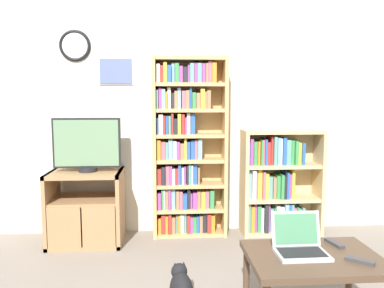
{
  "coord_description": "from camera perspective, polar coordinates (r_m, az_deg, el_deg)",
  "views": [
    {
      "loc": [
        -0.14,
        -1.87,
        1.39
      ],
      "look_at": [
        0.07,
        1.15,
        1.05
      ],
      "focal_mm": 35.0,
      "sensor_mm": 36.0,
      "label": 1
    }
  ],
  "objects": [
    {
      "name": "wall_back",
      "position": [
        3.99,
        -2.18,
        5.21
      ],
      "size": [
        5.88,
        0.09,
        2.6
      ],
      "color": "beige",
      "rests_on": "ground_plane"
    },
    {
      "name": "remote_near_laptop",
      "position": [
        2.73,
        20.88,
        -13.93
      ],
      "size": [
        0.08,
        0.17,
        0.02
      ],
      "rotation": [
        0.0,
        0.0,
        0.22
      ],
      "color": "#38383A",
      "rests_on": "coffee_table"
    },
    {
      "name": "tv_stand",
      "position": [
        3.88,
        -15.81,
        -9.24
      ],
      "size": [
        0.71,
        0.52,
        0.71
      ],
      "color": "#9E754C",
      "rests_on": "ground_plane"
    },
    {
      "name": "television",
      "position": [
        3.76,
        -15.7,
        -0.11
      ],
      "size": [
        0.65,
        0.18,
        0.52
      ],
      "color": "black",
      "rests_on": "tv_stand"
    },
    {
      "name": "bookshelf_tall",
      "position": [
        3.86,
        -0.93,
        -0.76
      ],
      "size": [
        0.76,
        0.26,
        1.84
      ],
      "color": "tan",
      "rests_on": "ground_plane"
    },
    {
      "name": "bookshelf_short",
      "position": [
        4.07,
        12.67,
        -5.97
      ],
      "size": [
        0.83,
        0.3,
        1.1
      ],
      "color": "tan",
      "rests_on": "ground_plane"
    },
    {
      "name": "coffee_table",
      "position": [
        2.54,
        18.05,
        -16.91
      ],
      "size": [
        0.81,
        0.58,
        0.45
      ],
      "color": "#4C3828",
      "rests_on": "ground_plane"
    },
    {
      "name": "laptop",
      "position": [
        2.51,
        16.01,
        -14.33
      ],
      "size": [
        0.32,
        0.26,
        0.24
      ],
      "rotation": [
        0.0,
        0.0,
        0.01
      ],
      "color": "#B7BABC",
      "rests_on": "coffee_table"
    },
    {
      "name": "remote_far_from_laptop",
      "position": [
        2.51,
        24.2,
        -15.91
      ],
      "size": [
        0.15,
        0.13,
        0.02
      ],
      "rotation": [
        0.0,
        0.0,
        4.03
      ],
      "color": "#38383A",
      "rests_on": "coffee_table"
    }
  ]
}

